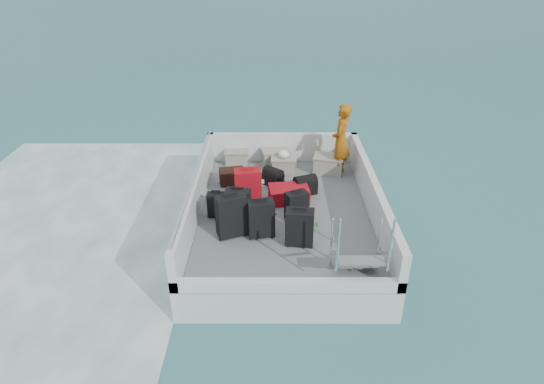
{
  "coord_description": "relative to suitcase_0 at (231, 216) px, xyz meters",
  "views": [
    {
      "loc": [
        -0.23,
        -7.84,
        5.26
      ],
      "look_at": [
        -0.24,
        0.05,
        1.0
      ],
      "focal_mm": 30.0,
      "sensor_mm": 36.0,
      "label": 1
    }
  ],
  "objects": [
    {
      "name": "duffel_1",
      "position": [
        0.75,
        2.0,
        -0.24
      ],
      "size": [
        0.51,
        0.5,
        0.32
      ],
      "primitive_type": null,
      "rotation": [
        0.0,
        0.0,
        -0.73
      ],
      "color": "black",
      "rests_on": "deck"
    },
    {
      "name": "passenger",
      "position": [
        2.27,
        2.56,
        0.43
      ],
      "size": [
        0.57,
        0.71,
        1.67
      ],
      "primitive_type": "imported",
      "rotation": [
        0.0,
        0.0,
        -1.89
      ],
      "color": "orange",
      "rests_on": "deck"
    },
    {
      "name": "crate_1",
      "position": [
        0.8,
        3.06,
        -0.23
      ],
      "size": [
        0.66,
        0.52,
        0.36
      ],
      "primitive_type": "cube",
      "rotation": [
        0.0,
        0.0,
        0.2
      ],
      "color": "gray",
      "rests_on": "deck"
    },
    {
      "name": "suitcase_3",
      "position": [
        0.53,
        -0.02,
        -0.05
      ],
      "size": [
        0.51,
        0.36,
        0.71
      ],
      "primitive_type": "cube",
      "rotation": [
        0.0,
        0.0,
        0.19
      ],
      "color": "black",
      "rests_on": "deck"
    },
    {
      "name": "suitcase_5",
      "position": [
        0.23,
        1.23,
        -0.04
      ],
      "size": [
        0.57,
        0.39,
        0.73
      ],
      "primitive_type": "cube",
      "rotation": [
        0.0,
        0.0,
        0.13
      ],
      "color": "maroon",
      "rests_on": "deck"
    },
    {
      "name": "crate_2",
      "position": [
        0.99,
        2.67,
        -0.24
      ],
      "size": [
        0.54,
        0.38,
        0.33
      ],
      "primitive_type": "cube",
      "rotation": [
        0.0,
        0.0,
        -0.01
      ],
      "color": "gray",
      "rests_on": "deck"
    },
    {
      "name": "suitcase_7",
      "position": [
        1.19,
        0.54,
        -0.11
      ],
      "size": [
        0.48,
        0.39,
        0.59
      ],
      "primitive_type": "cube",
      "rotation": [
        0.0,
        0.0,
        0.44
      ],
      "color": "black",
      "rests_on": "deck"
    },
    {
      "name": "crate_0",
      "position": [
        -0.14,
        3.11,
        -0.25
      ],
      "size": [
        0.54,
        0.38,
        0.32
      ],
      "primitive_type": "cube",
      "rotation": [
        0.0,
        0.0,
        0.04
      ],
      "color": "gray",
      "rests_on": "deck"
    },
    {
      "name": "ferry_hull",
      "position": [
        0.97,
        0.91,
        -0.72
      ],
      "size": [
        3.6,
        5.0,
        0.6
      ],
      "primitive_type": "cube",
      "color": "silver",
      "rests_on": "ground"
    },
    {
      "name": "deck",
      "position": [
        0.97,
        0.91,
        -0.41
      ],
      "size": [
        3.3,
        4.7,
        0.02
      ],
      "primitive_type": "cube",
      "color": "slate",
      "rests_on": "ferry_hull"
    },
    {
      "name": "suitcase_0",
      "position": [
        0.0,
        0.0,
        0.0
      ],
      "size": [
        0.6,
        0.47,
        0.81
      ],
      "primitive_type": "cube",
      "rotation": [
        0.0,
        0.0,
        0.38
      ],
      "color": "black",
      "rests_on": "deck"
    },
    {
      "name": "suitcase_8",
      "position": [
        1.07,
        1.28,
        -0.25
      ],
      "size": [
        0.86,
        0.62,
        0.32
      ],
      "primitive_type": "cube",
      "rotation": [
        0.0,
        0.0,
        1.69
      ],
      "color": "maroon",
      "rests_on": "deck"
    },
    {
      "name": "duffel_2",
      "position": [
        1.43,
        1.61,
        -0.24
      ],
      "size": [
        0.54,
        0.45,
        0.32
      ],
      "primitive_type": null,
      "rotation": [
        0.0,
        0.0,
        0.37
      ],
      "color": "black",
      "rests_on": "deck"
    },
    {
      "name": "yellow_bag",
      "position": [
        2.15,
        2.9,
        -0.29
      ],
      "size": [
        0.28,
        0.26,
        0.22
      ],
      "primitive_type": "ellipsoid",
      "color": "gold",
      "rests_on": "deck"
    },
    {
      "name": "duffel_0",
      "position": [
        -0.17,
        2.05,
        -0.24
      ],
      "size": [
        0.58,
        0.4,
        0.32
      ],
      "primitive_type": null,
      "rotation": [
        0.0,
        0.0,
        0.2
      ],
      "color": "black",
      "rests_on": "deck"
    },
    {
      "name": "crate_3",
      "position": [
        2.03,
        2.63,
        -0.21
      ],
      "size": [
        0.73,
        0.58,
        0.39
      ],
      "primitive_type": "cube",
      "rotation": [
        0.0,
        0.0,
        -0.22
      ],
      "color": "gray",
      "rests_on": "deck"
    },
    {
      "name": "deck_fittings",
      "position": [
        1.31,
        0.59,
        -0.03
      ],
      "size": [
        3.6,
        5.0,
        0.9
      ],
      "color": "silver",
      "rests_on": "deck"
    },
    {
      "name": "white_bag",
      "position": [
        0.99,
        2.67,
        0.01
      ],
      "size": [
        0.24,
        0.24,
        0.18
      ],
      "primitive_type": "ellipsoid",
      "color": "white",
      "rests_on": "crate_2"
    },
    {
      "name": "wake_foam",
      "position": [
        -3.83,
        0.91,
        -1.02
      ],
      "size": [
        10.0,
        10.0,
        0.0
      ],
      "primitive_type": "plane",
      "color": "white",
      "rests_on": "ground"
    },
    {
      "name": "ground",
      "position": [
        0.97,
        0.91,
        -1.02
      ],
      "size": [
        160.0,
        160.0,
        0.0
      ],
      "primitive_type": "plane",
      "color": "#1A575B",
      "rests_on": "ground"
    },
    {
      "name": "suitcase_6",
      "position": [
        1.21,
        -0.27,
        -0.07
      ],
      "size": [
        0.52,
        0.34,
        0.68
      ],
      "primitive_type": "cube",
      "rotation": [
        0.0,
        0.0,
        -0.11
      ],
      "color": "black",
      "rests_on": "deck"
    },
    {
      "name": "suitcase_1",
      "position": [
        0.09,
        0.46,
        -0.06
      ],
      "size": [
        0.5,
        0.34,
        0.68
      ],
      "primitive_type": "cube",
      "rotation": [
        0.0,
        0.0,
        -0.18
      ],
      "color": "black",
      "rests_on": "deck"
    },
    {
      "name": "suitcase_2",
      "position": [
        -0.35,
        0.67,
        -0.16
      ],
      "size": [
        0.35,
        0.22,
        0.5
      ],
      "primitive_type": "cube",
      "rotation": [
        0.0,
        0.0,
        -0.04
      ],
      "color": "black",
      "rests_on": "deck"
    }
  ]
}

